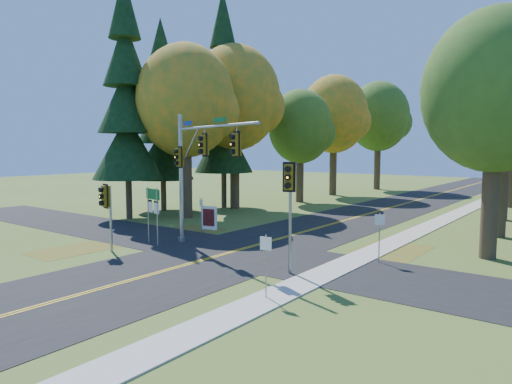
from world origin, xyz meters
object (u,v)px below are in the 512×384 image
Objects in this scene: route_sign_cluster at (153,204)px; east_signal_pole at (289,190)px; info_kiosk at (209,218)px; traffic_mast at (196,162)px.

east_signal_pole is at bearing 9.69° from route_sign_cluster.
route_sign_cluster is 2.07× the size of info_kiosk.
traffic_mast is 1.59× the size of east_signal_pole.
traffic_mast is 2.36× the size of route_sign_cluster.
traffic_mast is at bearing 30.62° from route_sign_cluster.
route_sign_cluster is at bearing -92.83° from info_kiosk.
route_sign_cluster reaches higher than info_kiosk.
info_kiosk is at bearing 130.21° from east_signal_pole.
info_kiosk is (-10.78, 6.34, -3.04)m from east_signal_pole.
traffic_mast is 3.82m from route_sign_cluster.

